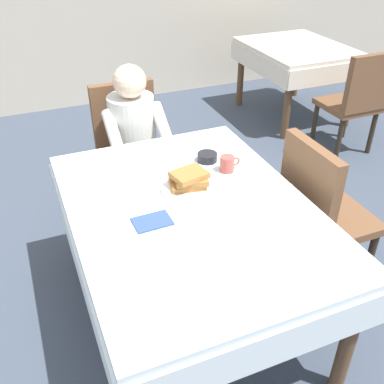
# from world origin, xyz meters

# --- Properties ---
(ground_plane) EXTENTS (14.00, 14.00, 0.00)m
(ground_plane) POSITION_xyz_m (0.00, 0.00, 0.00)
(ground_plane) COLOR #3D4756
(dining_table_main) EXTENTS (1.12, 1.52, 0.74)m
(dining_table_main) POSITION_xyz_m (0.00, 0.00, 0.65)
(dining_table_main) COLOR silver
(dining_table_main) RESTS_ON ground
(chair_diner) EXTENTS (0.44, 0.45, 0.93)m
(chair_diner) POSITION_xyz_m (0.01, 1.17, 0.53)
(chair_diner) COLOR brown
(chair_diner) RESTS_ON ground
(diner_person) EXTENTS (0.40, 0.43, 1.12)m
(diner_person) POSITION_xyz_m (0.01, 1.01, 0.67)
(diner_person) COLOR silver
(diner_person) RESTS_ON ground
(chair_right_side) EXTENTS (0.45, 0.44, 0.93)m
(chair_right_side) POSITION_xyz_m (0.77, 0.00, 0.53)
(chair_right_side) COLOR brown
(chair_right_side) RESTS_ON ground
(plate_breakfast) EXTENTS (0.28, 0.28, 0.02)m
(plate_breakfast) POSITION_xyz_m (0.05, 0.15, 0.75)
(plate_breakfast) COLOR white
(plate_breakfast) RESTS_ON dining_table_main
(breakfast_stack) EXTENTS (0.21, 0.17, 0.08)m
(breakfast_stack) POSITION_xyz_m (0.05, 0.15, 0.80)
(breakfast_stack) COLOR #A36B33
(breakfast_stack) RESTS_ON plate_breakfast
(cup_coffee) EXTENTS (0.11, 0.08, 0.08)m
(cup_coffee) POSITION_xyz_m (0.31, 0.24, 0.78)
(cup_coffee) COLOR #B24C42
(cup_coffee) RESTS_ON dining_table_main
(bowl_butter) EXTENTS (0.11, 0.11, 0.04)m
(bowl_butter) POSITION_xyz_m (0.25, 0.38, 0.76)
(bowl_butter) COLOR black
(bowl_butter) RESTS_ON dining_table_main
(syrup_pitcher) EXTENTS (0.08, 0.08, 0.07)m
(syrup_pitcher) POSITION_xyz_m (-0.19, 0.34, 0.78)
(syrup_pitcher) COLOR silver
(syrup_pitcher) RESTS_ON dining_table_main
(fork_left_of_plate) EXTENTS (0.03, 0.18, 0.00)m
(fork_left_of_plate) POSITION_xyz_m (-0.14, 0.13, 0.74)
(fork_left_of_plate) COLOR silver
(fork_left_of_plate) RESTS_ON dining_table_main
(knife_right_of_plate) EXTENTS (0.02, 0.20, 0.00)m
(knife_right_of_plate) POSITION_xyz_m (0.24, 0.13, 0.74)
(knife_right_of_plate) COLOR silver
(knife_right_of_plate) RESTS_ON dining_table_main
(spoon_near_edge) EXTENTS (0.15, 0.04, 0.00)m
(spoon_near_edge) POSITION_xyz_m (0.08, -0.13, 0.74)
(spoon_near_edge) COLOR silver
(spoon_near_edge) RESTS_ON dining_table_main
(napkin_folded) EXTENTS (0.17, 0.12, 0.01)m
(napkin_folded) POSITION_xyz_m (-0.21, -0.04, 0.74)
(napkin_folded) COLOR #334C7F
(napkin_folded) RESTS_ON dining_table_main
(background_table_far) EXTENTS (0.92, 1.12, 0.74)m
(background_table_far) POSITION_xyz_m (2.06, 2.19, 0.62)
(background_table_far) COLOR silver
(background_table_far) RESTS_ON ground
(background_chair_empty) EXTENTS (0.44, 0.45, 0.93)m
(background_chair_empty) POSITION_xyz_m (2.06, 1.24, 0.53)
(background_chair_empty) COLOR brown
(background_chair_empty) RESTS_ON ground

